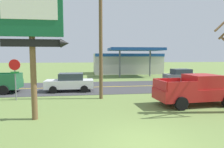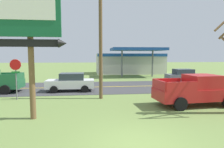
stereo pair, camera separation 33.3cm
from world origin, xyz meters
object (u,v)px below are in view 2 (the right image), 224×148
object	(u,v)px
gas_station	(130,63)
car_grey_far_lane	(184,76)
motel_sign	(30,26)
stop_sign	(16,72)
pickup_red_parked_on_lawn	(196,90)
car_white_mid_lane	(71,82)
utility_pole	(101,36)

from	to	relation	value
gas_station	car_grey_far_lane	world-z (taller)	gas_station
motel_sign	stop_sign	size ratio (longest dim) A/B	2.26
pickup_red_parked_on_lawn	car_grey_far_lane	xyz separation A→B (m)	(4.29, 9.98, -0.13)
car_grey_far_lane	gas_station	bearing A→B (deg)	106.36
motel_sign	car_white_mid_lane	size ratio (longest dim) A/B	1.59
stop_sign	car_grey_far_lane	bearing A→B (deg)	23.33
stop_sign	car_white_mid_lane	bearing A→B (deg)	40.61
motel_sign	stop_sign	xyz separation A→B (m)	(-2.47, 4.64, -2.55)
car_white_mid_lane	motel_sign	bearing A→B (deg)	-98.07
car_white_mid_lane	car_grey_far_lane	bearing A→B (deg)	17.36
stop_sign	car_grey_far_lane	world-z (taller)	stop_sign
motel_sign	gas_station	world-z (taller)	motel_sign
stop_sign	car_grey_far_lane	xyz separation A→B (m)	(16.35, 7.05, -1.20)
stop_sign	gas_station	world-z (taller)	gas_station
motel_sign	car_white_mid_lane	world-z (taller)	motel_sign
gas_station	pickup_red_parked_on_lawn	world-z (taller)	gas_station
car_grey_far_lane	motel_sign	bearing A→B (deg)	-139.90
pickup_red_parked_on_lawn	car_white_mid_lane	distance (m)	10.39
utility_pole	pickup_red_parked_on_lawn	bearing A→B (deg)	-23.97
car_white_mid_lane	car_grey_far_lane	distance (m)	13.40
utility_pole	car_grey_far_lane	size ratio (longest dim) A/B	2.06
gas_station	stop_sign	bearing A→B (deg)	-122.06
motel_sign	car_grey_far_lane	distance (m)	18.53
pickup_red_parked_on_lawn	car_grey_far_lane	world-z (taller)	pickup_red_parked_on_lawn
utility_pole	car_grey_far_lane	distance (m)	13.18
motel_sign	stop_sign	bearing A→B (deg)	118.05
gas_station	car_grey_far_lane	xyz separation A→B (m)	(3.81, -12.98, -1.11)
motel_sign	pickup_red_parked_on_lawn	world-z (taller)	motel_sign
motel_sign	gas_station	distance (m)	26.78
motel_sign	stop_sign	world-z (taller)	motel_sign
car_grey_far_lane	stop_sign	bearing A→B (deg)	-156.67
gas_station	car_grey_far_lane	size ratio (longest dim) A/B	2.86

